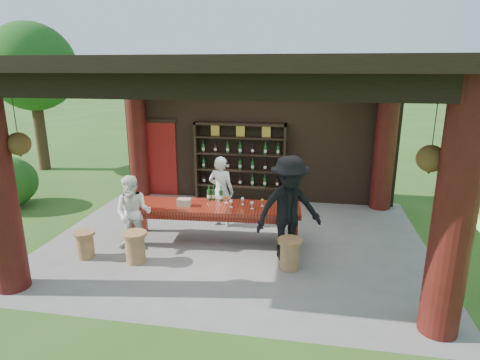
% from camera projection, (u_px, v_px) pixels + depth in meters
% --- Properties ---
extents(ground, '(90.00, 90.00, 0.00)m').
position_uv_depth(ground, '(237.00, 240.00, 8.12)').
color(ground, '#2D5119').
rests_on(ground, ground).
extents(pavilion, '(7.50, 6.00, 3.60)m').
position_uv_depth(pavilion, '(240.00, 132.00, 7.95)').
color(pavilion, slate).
rests_on(pavilion, ground).
extents(wine_shelf, '(2.33, 0.35, 2.05)m').
position_uv_depth(wine_shelf, '(240.00, 163.00, 10.23)').
color(wine_shelf, black).
rests_on(wine_shelf, ground).
extents(tasting_table, '(3.45, 1.09, 0.75)m').
position_uv_depth(tasting_table, '(214.00, 211.00, 7.92)').
color(tasting_table, '#63140E').
rests_on(tasting_table, ground).
extents(stool_near_left, '(0.43, 0.43, 0.57)m').
position_uv_depth(stool_near_left, '(135.00, 246.00, 7.12)').
color(stool_near_left, brown).
rests_on(stool_near_left, ground).
extents(stool_near_right, '(0.42, 0.42, 0.55)m').
position_uv_depth(stool_near_right, '(290.00, 253.00, 6.88)').
color(stool_near_right, brown).
rests_on(stool_near_right, ground).
extents(stool_far_left, '(0.39, 0.39, 0.51)m').
position_uv_depth(stool_far_left, '(85.00, 244.00, 7.30)').
color(stool_far_left, brown).
rests_on(stool_far_left, ground).
extents(host, '(0.62, 0.47, 1.56)m').
position_uv_depth(host, '(221.00, 191.00, 8.68)').
color(host, silver).
rests_on(host, ground).
extents(guest_woman, '(0.76, 0.62, 1.44)m').
position_uv_depth(guest_woman, '(134.00, 213.00, 7.55)').
color(guest_woman, white).
rests_on(guest_woman, ground).
extents(guest_man, '(1.42, 1.21, 1.91)m').
position_uv_depth(guest_man, '(289.00, 209.00, 7.07)').
color(guest_man, black).
rests_on(guest_man, ground).
extents(table_bottles, '(0.33, 0.11, 0.31)m').
position_uv_depth(table_bottles, '(214.00, 193.00, 8.15)').
color(table_bottles, '#194C1E').
rests_on(table_bottles, tasting_table).
extents(table_glasses, '(0.93, 0.33, 0.15)m').
position_uv_depth(table_glasses, '(247.00, 203.00, 7.82)').
color(table_glasses, silver).
rests_on(table_glasses, tasting_table).
extents(napkin_basket, '(0.27, 0.20, 0.14)m').
position_uv_depth(napkin_basket, '(184.00, 202.00, 7.85)').
color(napkin_basket, '#BF6672').
rests_on(napkin_basket, tasting_table).
extents(shrubs, '(14.68, 8.44, 1.36)m').
position_uv_depth(shrubs, '(371.00, 207.00, 8.37)').
color(shrubs, '#194C14').
rests_on(shrubs, ground).
extents(trees, '(20.09, 10.89, 4.80)m').
position_uv_depth(trees, '(431.00, 68.00, 8.08)').
color(trees, '#3F2819').
rests_on(trees, ground).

